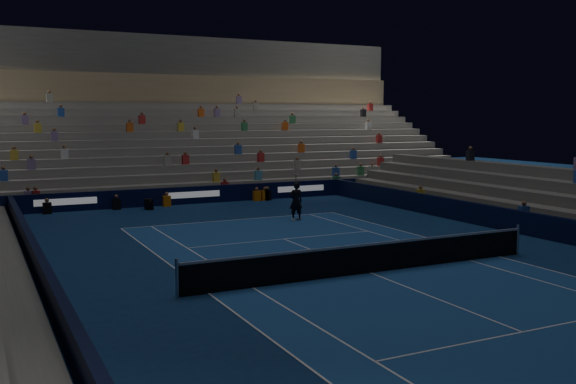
# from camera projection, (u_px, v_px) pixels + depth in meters

# --- Properties ---
(ground) EXTENTS (90.00, 90.00, 0.00)m
(ground) POSITION_uv_depth(u_px,v_px,m) (370.00, 273.00, 20.72)
(ground) COLOR #0D2751
(ground) RESTS_ON ground
(court_surface) EXTENTS (10.97, 23.77, 0.01)m
(court_surface) POSITION_uv_depth(u_px,v_px,m) (370.00, 273.00, 20.72)
(court_surface) COLOR navy
(court_surface) RESTS_ON ground
(sponsor_barrier_far) EXTENTS (44.00, 0.25, 1.00)m
(sponsor_barrier_far) POSITION_uv_depth(u_px,v_px,m) (192.00, 195.00, 37.14)
(sponsor_barrier_far) COLOR black
(sponsor_barrier_far) RESTS_ON ground
(sponsor_barrier_west) EXTENTS (0.25, 37.00, 1.00)m
(sponsor_barrier_west) POSITION_uv_depth(u_px,v_px,m) (51.00, 295.00, 16.40)
(sponsor_barrier_west) COLOR black
(sponsor_barrier_west) RESTS_ON ground
(grandstand_main) EXTENTS (44.00, 15.20, 11.20)m
(grandstand_main) POSITION_uv_depth(u_px,v_px,m) (150.00, 140.00, 45.18)
(grandstand_main) COLOR slate
(grandstand_main) RESTS_ON ground
(tennis_net) EXTENTS (12.90, 0.10, 1.10)m
(tennis_net) POSITION_uv_depth(u_px,v_px,m) (370.00, 258.00, 20.66)
(tennis_net) COLOR #B2B2B7
(tennis_net) RESTS_ON ground
(tennis_player) EXTENTS (0.71, 0.49, 1.88)m
(tennis_player) POSITION_uv_depth(u_px,v_px,m) (296.00, 201.00, 31.11)
(tennis_player) COLOR black
(tennis_player) RESTS_ON ground
(broadcast_camera) EXTENTS (0.48, 0.90, 0.58)m
(broadcast_camera) POSITION_uv_depth(u_px,v_px,m) (149.00, 204.00, 34.84)
(broadcast_camera) COLOR black
(broadcast_camera) RESTS_ON ground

